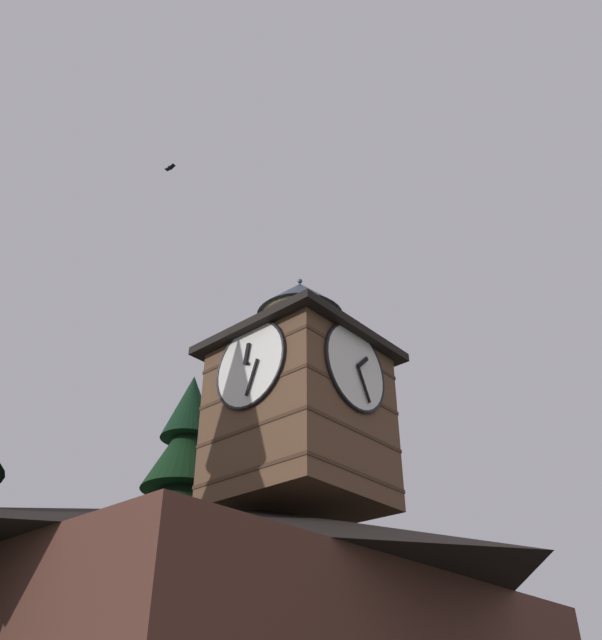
{
  "coord_description": "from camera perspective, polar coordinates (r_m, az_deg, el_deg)",
  "views": [
    {
      "loc": [
        12.94,
        10.95,
        2.03
      ],
      "look_at": [
        0.22,
        -0.29,
        12.56
      ],
      "focal_mm": 36.84,
      "sensor_mm": 36.0,
      "label": 1
    }
  ],
  "objects": [
    {
      "name": "pine_tree_behind",
      "position": [
        24.19,
        -11.03,
        -22.48
      ],
      "size": [
        7.13,
        7.13,
        13.97
      ],
      "color": "#473323",
      "rests_on": "ground_plane"
    },
    {
      "name": "clock_tower",
      "position": [
        19.06,
        -0.1,
        -7.17
      ],
      "size": [
        4.72,
        4.72,
        7.48
      ],
      "color": "brown",
      "rests_on": "building_main"
    },
    {
      "name": "flying_bird_high",
      "position": [
        25.29,
        -11.31,
        12.84
      ],
      "size": [
        0.21,
        0.46,
        0.11
      ],
      "color": "black"
    },
    {
      "name": "moon",
      "position": [
        57.08,
        -17.55,
        -19.18
      ],
      "size": [
        2.15,
        2.15,
        2.15
      ],
      "color": "silver"
    }
  ]
}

